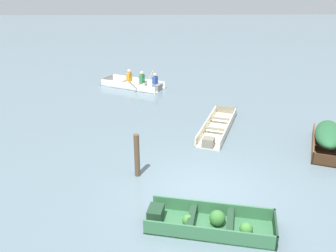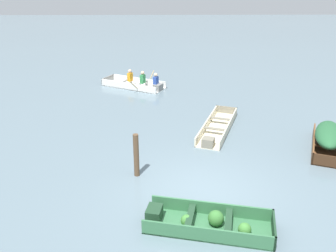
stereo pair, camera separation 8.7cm
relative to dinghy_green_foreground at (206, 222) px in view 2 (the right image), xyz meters
name	(u,v)px [view 2 (the right image)]	position (x,y,z in m)	size (l,w,h in m)	color
ground_plane	(203,193)	(0.07, 1.49, -0.16)	(80.00, 80.00, 0.00)	slate
dinghy_green_foreground	(206,222)	(0.00, 0.00, 0.00)	(3.23, 1.70, 0.43)	#387047
skiff_wooden_brown_near_moored	(328,137)	(4.59, 4.13, 0.33)	(1.82, 2.77, 0.87)	brown
skiff_cream_mid_moored	(217,128)	(1.01, 5.71, -0.04)	(2.04, 3.63, 0.35)	beige
rowboat_white_with_crew	(137,84)	(-2.39, 11.27, 0.05)	(3.42, 2.58, 0.92)	white
mooring_post	(136,155)	(-1.84, 2.48, 0.53)	(0.16, 0.16, 1.36)	brown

